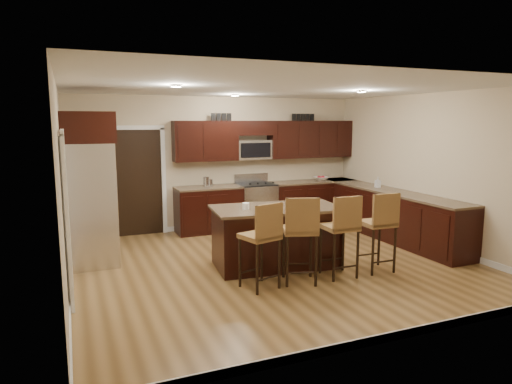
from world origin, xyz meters
name	(u,v)px	position (x,y,z in m)	size (l,w,h in m)	color
floor	(276,264)	(0.00, 0.00, 0.00)	(6.00, 6.00, 0.00)	olive
ceiling	(277,88)	(0.00, 0.00, 2.70)	(6.00, 6.00, 0.00)	silver
wall_back	(220,163)	(0.00, 2.75, 1.35)	(6.00, 6.00, 0.00)	#C1AE8B
wall_left	(62,190)	(-3.00, 0.00, 1.35)	(5.50, 5.50, 0.00)	#C1AE8B
wall_right	(430,170)	(3.00, 0.00, 1.35)	(5.50, 5.50, 0.00)	#C1AE8B
base_cabinets	(332,210)	(1.90, 1.45, 0.46)	(4.02, 3.96, 0.92)	black
upper_cabinets	(269,139)	(1.04, 2.58, 1.84)	(4.00, 0.33, 0.80)	black
range	(256,205)	(0.68, 2.45, 0.47)	(0.76, 0.64, 1.11)	silver
microwave	(253,150)	(0.68, 2.60, 1.62)	(0.76, 0.31, 0.40)	silver
doorway	(139,183)	(-1.65, 2.73, 1.03)	(0.85, 0.03, 2.06)	black
pantry_door	(65,220)	(-2.98, -0.30, 1.02)	(0.03, 0.80, 2.04)	white
letter_decor	(263,117)	(0.90, 2.58, 2.29)	(2.20, 0.03, 0.15)	black
island	(276,238)	(-0.02, -0.06, 0.43)	(2.04, 1.22, 0.92)	black
stool_left	(263,236)	(-0.61, -0.90, 0.73)	(0.54, 0.54, 1.17)	olive
stool_mid	(301,230)	(-0.05, -0.91, 0.76)	(0.58, 0.58, 1.22)	olive
stool_right	(342,227)	(0.61, -0.91, 0.74)	(0.46, 0.46, 1.19)	olive
refrigerator	(90,187)	(-2.62, 1.18, 1.20)	(0.79, 1.01, 2.35)	silver
floor_mat	(289,238)	(0.90, 1.33, 0.01)	(0.89, 0.59, 0.01)	olive
fruit_bowl	(321,178)	(2.24, 2.45, 0.96)	(0.32, 0.32, 0.08)	silver
soap_bottle	(378,182)	(2.70, 1.06, 1.03)	(0.09, 0.10, 0.21)	#B2B2B2
canister_tall	(206,182)	(-0.39, 2.45, 1.02)	(0.12, 0.12, 0.20)	silver
canister_short	(210,183)	(-0.31, 2.45, 0.99)	(0.11, 0.11, 0.15)	silver
island_jar	(246,206)	(-0.52, -0.06, 0.97)	(0.10, 0.10, 0.10)	white
stool_extra	(380,223)	(1.26, -0.91, 0.74)	(0.46, 0.46, 1.19)	olive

